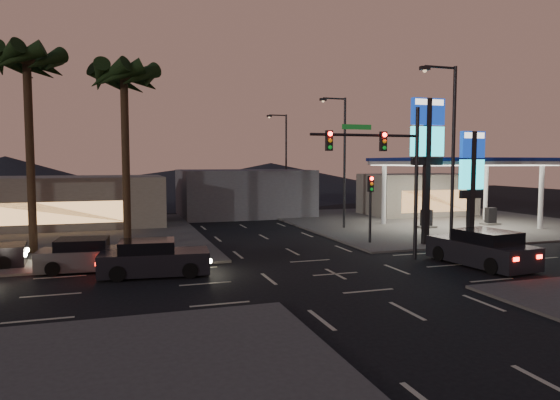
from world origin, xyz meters
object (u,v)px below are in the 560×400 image
object	(u,v)px
gas_station	(461,163)
traffic_signal_mast	(387,161)
pylon_sign_tall	(427,142)
car_lane_a_front	(153,259)
car_lane_b_front	(88,256)
suv_station	(482,249)
pylon_sign_short	(472,170)

from	to	relation	value
gas_station	traffic_signal_mast	distance (m)	15.82
gas_station	pylon_sign_tall	xyz separation A→B (m)	(-7.50, -6.50, 1.31)
car_lane_a_front	car_lane_b_front	world-z (taller)	car_lane_a_front
gas_station	car_lane_a_front	xyz separation A→B (m)	(-24.00, -9.69, -4.33)
gas_station	car_lane_b_front	size ratio (longest dim) A/B	2.52
pylon_sign_tall	suv_station	world-z (taller)	pylon_sign_tall
gas_station	pylon_sign_tall	distance (m)	10.01
car_lane_a_front	car_lane_b_front	size ratio (longest dim) A/B	1.06
car_lane_a_front	car_lane_b_front	xyz separation A→B (m)	(-2.88, 2.02, -0.04)
pylon_sign_tall	car_lane_a_front	bearing A→B (deg)	-169.05
pylon_sign_tall	traffic_signal_mast	world-z (taller)	pylon_sign_tall
pylon_sign_short	suv_station	xyz separation A→B (m)	(-3.33, -5.06, -3.82)
pylon_sign_short	suv_station	size ratio (longest dim) A/B	1.24
pylon_sign_short	traffic_signal_mast	size ratio (longest dim) A/B	0.88
gas_station	car_lane_a_front	size ratio (longest dim) A/B	2.38
pylon_sign_short	car_lane_a_front	world-z (taller)	pylon_sign_short
traffic_signal_mast	pylon_sign_short	bearing A→B (deg)	19.13
pylon_sign_short	traffic_signal_mast	xyz separation A→B (m)	(-7.24, -2.51, 0.57)
pylon_sign_tall	traffic_signal_mast	bearing A→B (deg)	-143.48
pylon_sign_tall	traffic_signal_mast	xyz separation A→B (m)	(-4.74, -3.51, -1.17)
suv_station	gas_station	bearing A→B (deg)	56.46
gas_station	pylon_sign_tall	world-z (taller)	pylon_sign_tall
gas_station	pylon_sign_short	distance (m)	9.02
gas_station	car_lane_a_front	world-z (taller)	gas_station
car_lane_b_front	suv_station	distance (m)	19.18
pylon_sign_tall	traffic_signal_mast	size ratio (longest dim) A/B	1.12
car_lane_a_front	pylon_sign_tall	bearing A→B (deg)	10.95
gas_station	traffic_signal_mast	bearing A→B (deg)	-140.72
pylon_sign_short	traffic_signal_mast	world-z (taller)	traffic_signal_mast
suv_station	car_lane_b_front	bearing A→B (deg)	165.23
traffic_signal_mast	suv_station	distance (m)	6.41
pylon_sign_short	car_lane_a_front	distance (m)	19.52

